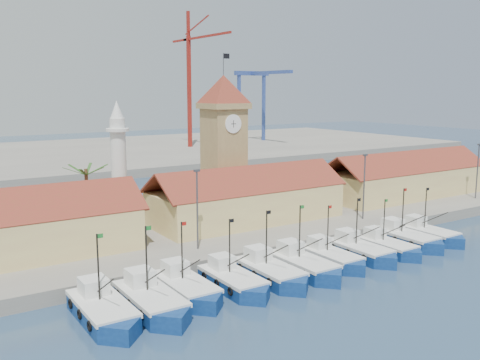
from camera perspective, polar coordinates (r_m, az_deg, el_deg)
ground at (r=58.91m, az=11.77°, el=-9.58°), size 400.00×400.00×0.00m
quay at (r=76.80m, az=-0.92°, el=-4.26°), size 140.00×32.00×1.50m
terminal at (r=155.40m, az=-18.05°, el=2.43°), size 240.00×80.00×2.00m
boat_0 at (r=47.30m, az=-14.32°, el=-13.54°), size 3.76×10.30×7.79m
boat_1 at (r=48.43m, az=-9.36°, el=-12.78°), size 3.82×10.46×7.92m
boat_2 at (r=51.09m, az=-5.67°, el=-11.54°), size 3.60×9.86×7.46m
boat_3 at (r=52.67m, az=-0.59°, el=-10.85°), size 3.50×9.59×7.26m
boat_4 at (r=54.96m, az=3.38°, el=-9.95°), size 3.65×9.99×7.56m
boat_5 at (r=57.33m, az=6.92°, el=-9.15°), size 3.68×10.09×7.63m
boat_6 at (r=60.57m, az=9.82°, el=-8.26°), size 3.36×9.19×6.96m
boat_7 at (r=63.48m, az=12.82°, el=-7.49°), size 3.52×9.64×7.29m
boat_8 at (r=66.20m, az=15.53°, el=-6.94°), size 3.26×8.94×6.76m
boat_9 at (r=70.07m, az=17.41°, el=-6.05°), size 3.61×9.90×7.49m
boat_10 at (r=73.23m, az=19.57°, el=-5.53°), size 3.44×9.44×7.14m
hall_center at (r=72.80m, az=0.75°, el=-2.42°), size 27.04×10.13×7.61m
hall_right at (r=94.12m, az=17.16°, el=-0.10°), size 31.20×10.13×7.61m
clock_tower at (r=76.60m, az=-1.74°, el=4.21°), size 5.80×5.80×22.70m
minaret at (r=72.15m, az=-12.81°, el=1.86°), size 3.00×3.00×16.30m
palm_tree at (r=69.27m, az=-16.00°, el=-1.51°), size 5.60×5.03×8.39m
lamp_posts at (r=66.24m, az=4.96°, el=-1.46°), size 80.70×0.25×9.03m
crane_red_right at (r=161.46m, az=-5.20°, el=11.36°), size 1.00×33.47×39.83m
gantry at (r=177.73m, az=1.86°, el=9.90°), size 13.00×22.00×23.20m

